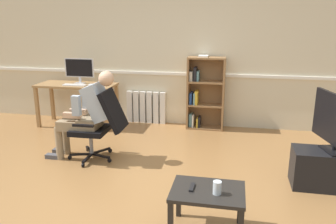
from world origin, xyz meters
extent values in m
plane|color=olive|center=(0.00, 0.00, 0.00)|extent=(18.00, 18.00, 0.00)
cube|color=beige|center=(0.00, 2.65, 1.35)|extent=(12.00, 0.10, 2.70)
cube|color=white|center=(0.00, 2.58, 0.92)|extent=(12.00, 0.03, 0.05)
cube|color=#9E7547|center=(-2.41, 1.90, 0.36)|extent=(0.06, 0.06, 0.72)
cube|color=#9E7547|center=(-1.11, 1.90, 0.36)|extent=(0.06, 0.06, 0.72)
cube|color=#9E7547|center=(-1.11, 2.40, 0.36)|extent=(0.06, 0.06, 0.72)
cube|color=#9E7547|center=(-2.41, 2.40, 0.36)|extent=(0.06, 0.06, 0.72)
cube|color=#9E7547|center=(-1.76, 2.15, 0.74)|extent=(1.37, 0.58, 0.04)
cube|color=silver|center=(-1.72, 2.21, 0.76)|extent=(0.18, 0.14, 0.01)
cube|color=silver|center=(-1.72, 2.23, 0.82)|extent=(0.04, 0.02, 0.10)
cube|color=silver|center=(-1.72, 2.23, 1.03)|extent=(0.54, 0.02, 0.33)
cube|color=black|center=(-1.72, 2.22, 1.03)|extent=(0.49, 0.00, 0.30)
cube|color=white|center=(-1.72, 2.01, 0.77)|extent=(0.40, 0.12, 0.02)
cube|color=white|center=(-1.44, 2.03, 0.77)|extent=(0.06, 0.10, 0.03)
cube|color=olive|center=(0.20, 2.42, 0.62)|extent=(0.03, 0.28, 1.25)
cube|color=olive|center=(0.80, 2.42, 0.62)|extent=(0.03, 0.28, 1.25)
cube|color=olive|center=(0.50, 2.56, 0.62)|extent=(0.60, 0.02, 1.25)
cube|color=olive|center=(0.50, 2.42, 0.01)|extent=(0.57, 0.28, 0.03)
cube|color=olive|center=(0.50, 2.42, 0.42)|extent=(0.57, 0.28, 0.03)
cube|color=olive|center=(0.50, 2.42, 0.83)|extent=(0.57, 0.28, 0.03)
cube|color=olive|center=(0.50, 2.42, 1.23)|extent=(0.57, 0.28, 0.03)
cube|color=#6699A3|center=(0.25, 2.44, 0.14)|extent=(0.05, 0.19, 0.22)
cube|color=#2D519E|center=(0.25, 2.43, 0.53)|extent=(0.04, 0.19, 0.19)
cube|color=beige|center=(0.25, 2.42, 0.92)|extent=(0.05, 0.19, 0.17)
cube|color=white|center=(0.29, 2.41, 0.13)|extent=(0.03, 0.19, 0.21)
cube|color=#6699A3|center=(0.31, 2.40, 0.53)|extent=(0.03, 0.19, 0.20)
cube|color=black|center=(0.31, 2.42, 0.96)|extent=(0.04, 0.19, 0.24)
cube|color=gold|center=(0.37, 2.40, 0.11)|extent=(0.02, 0.19, 0.16)
cube|color=gold|center=(0.34, 2.41, 0.55)|extent=(0.05, 0.19, 0.23)
cube|color=#6699A3|center=(0.36, 2.44, 0.92)|extent=(0.04, 0.19, 0.17)
cube|color=black|center=(0.40, 2.42, 0.11)|extent=(0.04, 0.19, 0.17)
cube|color=white|center=(0.44, 2.45, 1.26)|extent=(0.16, 0.22, 0.02)
cube|color=white|center=(-0.91, 2.54, 0.29)|extent=(0.10, 0.08, 0.58)
cube|color=white|center=(-0.79, 2.54, 0.29)|extent=(0.10, 0.08, 0.58)
cube|color=white|center=(-0.66, 2.54, 0.29)|extent=(0.10, 0.08, 0.58)
cube|color=white|center=(-0.54, 2.54, 0.29)|extent=(0.10, 0.08, 0.58)
cube|color=white|center=(-0.41, 2.54, 0.29)|extent=(0.10, 0.08, 0.58)
cube|color=white|center=(-0.29, 2.54, 0.29)|extent=(0.10, 0.08, 0.58)
cube|color=black|center=(-0.90, 0.62, 0.07)|extent=(0.04, 0.30, 0.02)
cylinder|color=black|center=(-0.90, 0.47, 0.03)|extent=(0.02, 0.06, 0.06)
cube|color=black|center=(-0.76, 0.73, 0.07)|extent=(0.30, 0.12, 0.02)
cylinder|color=black|center=(-0.62, 0.68, 0.03)|extent=(0.06, 0.04, 0.06)
cube|color=black|center=(-0.82, 0.89, 0.07)|extent=(0.20, 0.27, 0.02)
cylinder|color=black|center=(-0.74, 1.02, 0.03)|extent=(0.05, 0.06, 0.06)
cube|color=black|center=(-1.00, 0.89, 0.07)|extent=(0.21, 0.26, 0.02)
cylinder|color=black|center=(-1.09, 1.01, 0.03)|extent=(0.05, 0.06, 0.06)
cube|color=black|center=(-1.05, 0.72, 0.07)|extent=(0.30, 0.13, 0.02)
cylinder|color=black|center=(-1.19, 0.67, 0.03)|extent=(0.06, 0.04, 0.06)
cylinder|color=gray|center=(-0.91, 0.77, 0.23)|extent=(0.05, 0.05, 0.30)
cube|color=black|center=(-0.91, 0.77, 0.41)|extent=(0.47, 0.47, 0.07)
cube|color=black|center=(-0.57, 0.78, 0.70)|extent=(0.29, 0.44, 0.54)
cube|color=black|center=(-0.89, 1.03, 0.56)|extent=(0.28, 0.05, 0.03)
cube|color=black|center=(-0.88, 0.51, 0.56)|extent=(0.28, 0.05, 0.03)
cube|color=#937F60|center=(-0.91, 0.77, 0.52)|extent=(0.27, 0.35, 0.14)
cube|color=#A3B2C1|center=(-0.78, 0.77, 0.81)|extent=(0.38, 0.35, 0.52)
sphere|color=#D6A884|center=(-0.65, 0.78, 1.12)|extent=(0.20, 0.20, 0.20)
cube|color=black|center=(-1.19, 0.76, 0.62)|extent=(0.15, 0.04, 0.02)
cube|color=#937F60|center=(-1.12, 0.87, 0.49)|extent=(0.42, 0.14, 0.13)
cylinder|color=#937F60|center=(-1.33, 0.86, 0.23)|extent=(0.10, 0.10, 0.46)
cube|color=#4C4C51|center=(-1.43, 0.86, 0.03)|extent=(0.22, 0.09, 0.06)
cube|color=#937F60|center=(-1.11, 0.67, 0.49)|extent=(0.42, 0.14, 0.13)
cylinder|color=#937F60|center=(-1.32, 0.66, 0.23)|extent=(0.10, 0.10, 0.46)
cube|color=#4C4C51|center=(-1.42, 0.66, 0.03)|extent=(0.22, 0.09, 0.06)
cube|color=#A3B2C1|center=(-1.01, 0.93, 0.79)|extent=(0.10, 0.08, 0.26)
cube|color=#D6A884|center=(-1.11, 0.86, 0.64)|extent=(0.24, 0.08, 0.07)
cube|color=#A3B2C1|center=(-1.00, 0.61, 0.79)|extent=(0.10, 0.08, 0.26)
cube|color=#D6A884|center=(-1.11, 0.67, 0.64)|extent=(0.24, 0.08, 0.07)
cube|color=black|center=(2.10, 0.52, 0.22)|extent=(0.85, 0.39, 0.44)
cube|color=black|center=(2.10, 0.52, 0.45)|extent=(0.27, 0.36, 0.02)
cylinder|color=black|center=(2.10, 0.52, 0.48)|extent=(0.04, 0.04, 0.05)
cube|color=black|center=(0.51, -0.81, 0.19)|extent=(0.04, 0.04, 0.39)
cube|color=black|center=(1.09, -0.39, 0.19)|extent=(0.04, 0.04, 0.39)
cube|color=black|center=(0.51, -0.39, 0.19)|extent=(0.04, 0.04, 0.39)
cube|color=black|center=(0.80, -0.60, 0.40)|extent=(0.64, 0.48, 0.03)
cylinder|color=silver|center=(0.88, -0.65, 0.48)|extent=(0.07, 0.07, 0.12)
cube|color=black|center=(0.66, -0.60, 0.43)|extent=(0.04, 0.15, 0.02)
camera|label=1|loc=(0.98, -3.28, 1.86)|focal=36.18mm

